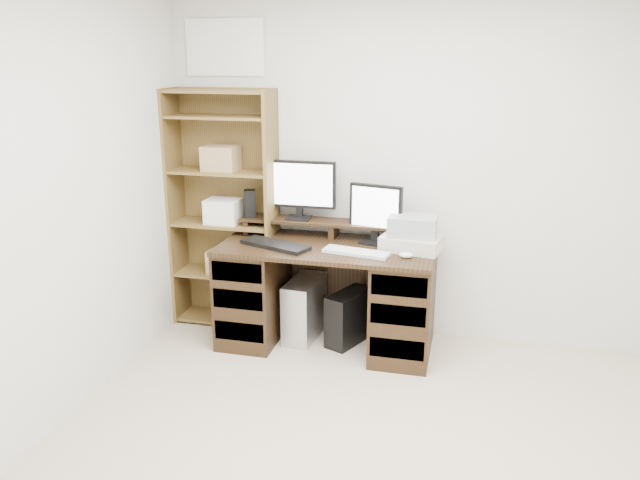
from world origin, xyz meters
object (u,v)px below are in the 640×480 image
at_px(tower_silver, 305,309).
at_px(printer, 412,242).
at_px(desk, 327,293).
at_px(tower_black, 349,317).
at_px(monitor_wide, 299,186).
at_px(monitor_small, 376,211).
at_px(bookshelf, 225,208).

bearing_deg(tower_silver, printer, 4.23).
distance_m(desk, tower_black, 0.25).
bearing_deg(tower_black, printer, 22.93).
distance_m(printer, tower_silver, 0.96).
bearing_deg(monitor_wide, monitor_small, -9.07).
bearing_deg(tower_black, bookshelf, -165.26).
xyz_separation_m(monitor_small, tower_silver, (-0.50, -0.08, -0.75)).
bearing_deg(tower_black, monitor_small, 52.04).
height_order(monitor_wide, tower_black, monitor_wide).
xyz_separation_m(printer, tower_black, (-0.43, 0.01, -0.61)).
relative_size(monitor_small, bookshelf, 0.23).
relative_size(printer, tower_silver, 0.87).
bearing_deg(tower_black, tower_silver, -157.93).
relative_size(tower_silver, tower_black, 1.07).
bearing_deg(tower_black, desk, -136.94).
height_order(tower_silver, tower_black, tower_silver).
bearing_deg(tower_black, monitor_wide, -179.05).
xyz_separation_m(monitor_wide, printer, (0.85, -0.18, -0.31)).
distance_m(tower_silver, tower_black, 0.34).
relative_size(desk, tower_silver, 3.33).
bearing_deg(monitor_wide, bookshelf, -178.83).
xyz_separation_m(tower_silver, bookshelf, (-0.66, 0.15, 0.69)).
bearing_deg(printer, monitor_small, 171.20).
relative_size(desk, bookshelf, 0.83).
distance_m(monitor_wide, bookshelf, 0.62).
bearing_deg(desk, bookshelf, 165.94).
height_order(tower_black, bookshelf, bookshelf).
bearing_deg(printer, desk, -165.23).
xyz_separation_m(desk, monitor_small, (0.31, 0.14, 0.59)).
xyz_separation_m(monitor_small, printer, (0.27, -0.09, -0.18)).
relative_size(desk, printer, 3.81).
height_order(printer, tower_black, printer).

